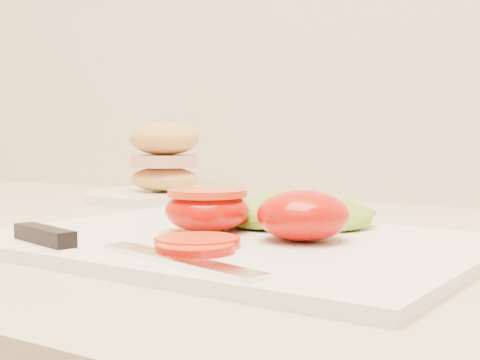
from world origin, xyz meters
The scene contains 9 objects.
cutting_board centered at (-0.41, 1.60, 0.94)m, with size 0.39×0.28×0.01m, color white.
tomato_half_dome centered at (-0.35, 1.61, 0.96)m, with size 0.07×0.07×0.04m, color red.
tomato_half_cut centered at (-0.44, 1.61, 0.96)m, with size 0.07×0.07×0.04m.
tomato_slice_0 centered at (-0.40, 1.55, 0.94)m, with size 0.06×0.06×0.01m, color #D75311.
tomato_slice_1 centered at (-0.39, 1.53, 0.94)m, with size 0.05×0.05×0.01m, color #D75311.
lettuce_leaf_0 centered at (-0.42, 1.68, 0.95)m, with size 0.14×0.09×0.03m, color #6FA32B.
lettuce_leaf_1 centered at (-0.37, 1.68, 0.95)m, with size 0.10×0.07×0.02m, color #6FA32B.
knife centered at (-0.46, 1.49, 0.94)m, with size 0.25×0.06×0.01m.
sandwich_plate centered at (-0.71, 1.87, 0.97)m, with size 0.22×0.22×0.11m.
Camera 1 is at (-0.11, 1.16, 1.02)m, focal length 50.00 mm.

